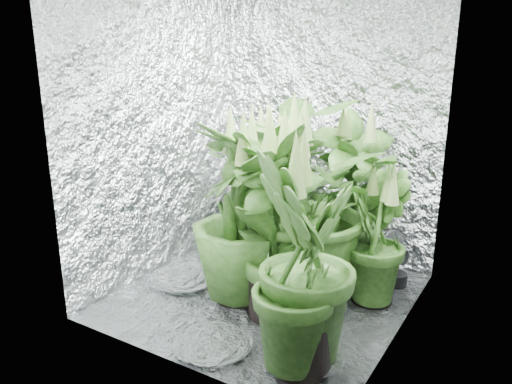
{
  "coord_description": "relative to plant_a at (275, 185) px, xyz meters",
  "views": [
    {
      "loc": [
        1.37,
        -2.35,
        1.44
      ],
      "look_at": [
        -0.06,
        0.0,
        0.64
      ],
      "focal_mm": 35.0,
      "sensor_mm": 36.0,
      "label": 1
    }
  ],
  "objects": [
    {
      "name": "plant_f",
      "position": [
        0.43,
        -0.75,
        0.02
      ],
      "size": [
        0.71,
        0.71,
        1.17
      ],
      "rotation": [
        0.0,
        0.0,
        4.39
      ],
      "color": "black",
      "rests_on": "ground"
    },
    {
      "name": "plant_e",
      "position": [
        0.42,
        -0.47,
        0.06
      ],
      "size": [
        1.19,
        1.19,
        1.22
      ],
      "rotation": [
        0.0,
        0.0,
        2.92
      ],
      "color": "black",
      "rests_on": "ground"
    },
    {
      "name": "plant_d",
      "position": [
        0.15,
        -0.68,
        -0.0
      ],
      "size": [
        0.71,
        0.71,
        1.13
      ],
      "rotation": [
        0.0,
        0.0,
        2.85
      ],
      "color": "black",
      "rests_on": "ground"
    },
    {
      "name": "plant_b",
      "position": [
        0.56,
        0.01,
        0.01
      ],
      "size": [
        0.77,
        0.77,
        1.13
      ],
      "rotation": [
        0.0,
        0.0,
        0.65
      ],
      "color": "black",
      "rests_on": "ground"
    },
    {
      "name": "walls",
      "position": [
        0.27,
        -0.59,
        0.48
      ],
      "size": [
        1.62,
        1.62,
        2.0
      ],
      "color": "silver",
      "rests_on": "ground"
    },
    {
      "name": "plant_c",
      "position": [
        0.83,
        -0.31,
        -0.13
      ],
      "size": [
        0.56,
        0.56,
        0.85
      ],
      "rotation": [
        0.0,
        0.0,
        2.0
      ],
      "color": "black",
      "rests_on": "ground"
    },
    {
      "name": "plant_g",
      "position": [
        0.77,
        -1.12,
        -0.0
      ],
      "size": [
        0.68,
        0.68,
        1.11
      ],
      "rotation": [
        0.0,
        0.0,
        4.96
      ],
      "color": "black",
      "rests_on": "ground"
    },
    {
      "name": "circulation_fan",
      "position": [
        0.87,
        -0.03,
        -0.37
      ],
      "size": [
        0.17,
        0.3,
        0.35
      ],
      "rotation": [
        0.0,
        0.0,
        -0.28
      ],
      "color": "black",
      "rests_on": "ground"
    },
    {
      "name": "plant_a",
      "position": [
        0.0,
        0.0,
        0.0
      ],
      "size": [
        0.94,
        0.94,
        1.09
      ],
      "rotation": [
        0.0,
        0.0,
        6.24
      ],
      "color": "black",
      "rests_on": "ground"
    },
    {
      "name": "plant_label",
      "position": [
        0.83,
        -1.15,
        -0.22
      ],
      "size": [
        0.05,
        0.03,
        0.08
      ],
      "primitive_type": "cube",
      "rotation": [
        -0.21,
        0.0,
        0.06
      ],
      "color": "white",
      "rests_on": "plant_g"
    },
    {
      "name": "ground",
      "position": [
        0.27,
        -0.59,
        -0.52
      ],
      "size": [
        1.6,
        1.6,
        0.0
      ],
      "primitive_type": "plane",
      "color": "silver",
      "rests_on": "ground"
    }
  ]
}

